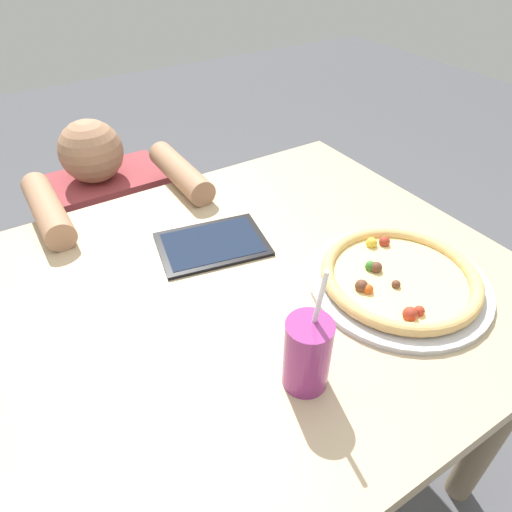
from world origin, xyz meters
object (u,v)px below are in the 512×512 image
object	(u,v)px
pizza_near	(399,278)
drink_cup_colored	(307,354)
tablet	(212,244)
diner_seated	(118,260)

from	to	relation	value
pizza_near	drink_cup_colored	world-z (taller)	drink_cup_colored
pizza_near	tablet	world-z (taller)	pizza_near
drink_cup_colored	diner_seated	size ratio (longest dim) A/B	0.26
drink_cup_colored	tablet	bearing A→B (deg)	84.00
pizza_near	drink_cup_colored	distance (m)	0.32
pizza_near	drink_cup_colored	xyz separation A→B (m)	(-0.30, -0.09, 0.05)
drink_cup_colored	tablet	size ratio (longest dim) A/B	0.87
drink_cup_colored	diner_seated	bearing A→B (deg)	94.44
tablet	pizza_near	bearing A→B (deg)	-51.05
pizza_near	diner_seated	xyz separation A→B (m)	(-0.37, 0.84, -0.37)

